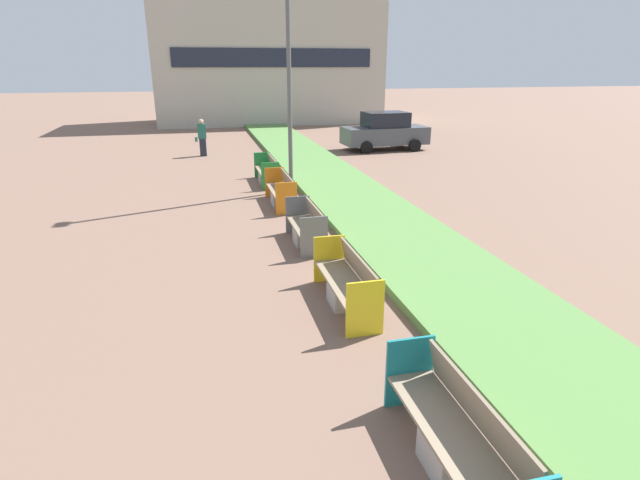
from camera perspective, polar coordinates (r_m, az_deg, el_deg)
name	(u,v)px	position (r m, az deg, el deg)	size (l,w,h in m)	color
planter_grass_strip	(437,268)	(10.65, 13.25, -3.10)	(2.80, 120.00, 0.18)	#568442
building_backdrop	(268,64)	(38.72, -5.99, 19.35)	(15.89, 6.63, 8.18)	#B2AD9E
bench_teal_frame	(456,440)	(5.78, 15.28, -21.21)	(0.65, 2.31, 0.94)	#ADA8A0
bench_yellow_frame	(347,286)	(8.88, 3.11, -5.25)	(0.65, 2.24, 0.94)	#ADA8A0
bench_grey_frame	(307,229)	(11.91, -1.53, 1.24)	(0.65, 1.88, 0.94)	#ADA8A0
bench_orange_frame	(281,193)	(15.35, -4.42, 5.41)	(0.65, 2.25, 0.94)	#ADA8A0
bench_green_frame	(267,173)	(18.32, -6.04, 7.65)	(0.65, 2.14, 0.94)	#ADA8A0
street_lamp_post	(288,47)	(16.65, -3.62, 21.13)	(0.24, 0.44, 8.38)	#56595B
pedestrian_walking	(202,137)	(24.36, -13.33, 11.34)	(0.53, 0.24, 1.70)	#232633
parked_car_distant	(385,131)	(25.73, 7.42, 12.21)	(4.27, 2.00, 1.86)	#474C51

